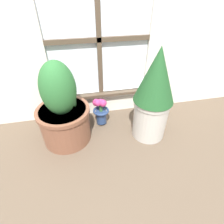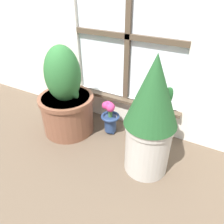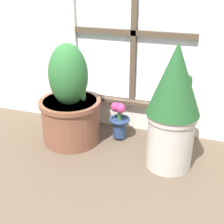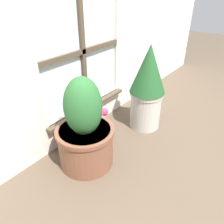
{
  "view_description": "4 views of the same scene",
  "coord_description": "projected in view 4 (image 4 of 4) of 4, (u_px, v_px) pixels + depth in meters",
  "views": [
    {
      "loc": [
        -0.18,
        -0.81,
        1.05
      ],
      "look_at": [
        0.05,
        0.31,
        0.18
      ],
      "focal_mm": 28.0,
      "sensor_mm": 36.0,
      "label": 1
    },
    {
      "loc": [
        0.62,
        -0.77,
        1.05
      ],
      "look_at": [
        0.03,
        0.31,
        0.25
      ],
      "focal_mm": 35.0,
      "sensor_mm": 36.0,
      "label": 2
    },
    {
      "loc": [
        0.5,
        -1.38,
        1.08
      ],
      "look_at": [
        -0.05,
        0.29,
        0.25
      ],
      "focal_mm": 50.0,
      "sensor_mm": 36.0,
      "label": 3
    },
    {
      "loc": [
        -1.16,
        -0.59,
        1.13
      ],
      "look_at": [
        -0.02,
        0.29,
        0.27
      ],
      "focal_mm": 35.0,
      "sensor_mm": 36.0,
      "label": 4
    }
  ],
  "objects": [
    {
      "name": "flower_vase",
      "position": [
        101.0,
        121.0,
        1.79
      ],
      "size": [
        0.14,
        0.14,
        0.27
      ],
      "color": "navy",
      "rests_on": "ground_plane"
    },
    {
      "name": "potted_plant_left",
      "position": [
        85.0,
        132.0,
        1.47
      ],
      "size": [
        0.4,
        0.4,
        0.66
      ],
      "color": "brown",
      "rests_on": "ground_plane"
    },
    {
      "name": "ground_plane",
      "position": [
        143.0,
        153.0,
        1.68
      ],
      "size": [
        10.0,
        10.0,
        0.0
      ],
      "primitive_type": "plane",
      "color": "brown"
    },
    {
      "name": "potted_plant_right",
      "position": [
        147.0,
        86.0,
        1.81
      ],
      "size": [
        0.3,
        0.3,
        0.74
      ],
      "color": "#B7B2A8",
      "rests_on": "ground_plane"
    }
  ]
}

